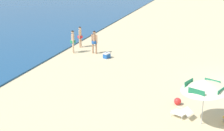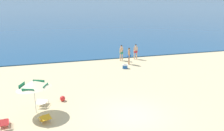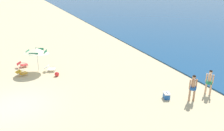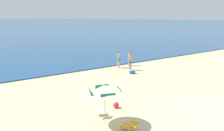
% 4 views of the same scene
% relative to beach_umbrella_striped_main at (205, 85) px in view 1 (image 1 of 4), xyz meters
% --- Properties ---
extents(beach_umbrella_striped_main, '(2.90, 2.90, 2.17)m').
position_rel_beach_umbrella_striped_main_xyz_m(beach_umbrella_striped_main, '(0.00, 0.00, 0.00)').
color(beach_umbrella_striped_main, silver).
rests_on(beach_umbrella_striped_main, ground).
extents(lounge_chair_facing_sea, '(0.83, 1.03, 0.53)m').
position_rel_beach_umbrella_striped_main_xyz_m(lounge_chair_facing_sea, '(0.34, 0.88, -1.56)').
color(lounge_chair_facing_sea, white).
rests_on(lounge_chair_facing_sea, ground).
extents(person_standing_near_shore, '(0.50, 0.41, 1.69)m').
position_rel_beach_umbrella_striped_main_xyz_m(person_standing_near_shore, '(10.39, 10.29, -0.85)').
color(person_standing_near_shore, '#D8A87F').
rests_on(person_standing_near_shore, ground).
extents(person_standing_beside, '(0.46, 0.42, 1.73)m').
position_rel_beach_umbrella_striped_main_xyz_m(person_standing_beside, '(8.66, 10.13, -0.83)').
color(person_standing_beside, '#D8A87F').
rests_on(person_standing_beside, ground).
extents(person_wading_in, '(0.43, 0.51, 1.75)m').
position_rel_beach_umbrella_striped_main_xyz_m(person_wading_in, '(8.97, 8.49, -0.81)').
color(person_wading_in, tan).
rests_on(person_wading_in, ground).
extents(cooler_box, '(0.58, 0.49, 0.43)m').
position_rel_beach_umbrella_striped_main_xyz_m(cooler_box, '(8.12, 7.22, -1.62)').
color(cooler_box, '#1E56A8').
rests_on(cooler_box, ground).
extents(beach_ball, '(0.36, 0.36, 0.36)m').
position_rel_beach_umbrella_striped_main_xyz_m(beach_ball, '(1.67, 1.26, -1.65)').
color(beach_ball, red).
rests_on(beach_ball, ground).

